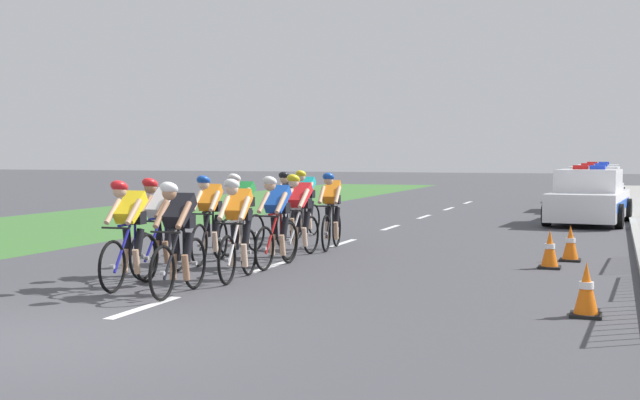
% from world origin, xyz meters
% --- Properties ---
extents(ground_plane, '(160.00, 160.00, 0.00)m').
position_xyz_m(ground_plane, '(0.00, 0.00, 0.00)').
color(ground_plane, '#424247').
extents(kerb_edge, '(0.16, 60.00, 0.13)m').
position_xyz_m(kerb_edge, '(5.91, 14.00, 0.07)').
color(kerb_edge, '#9E9E99').
rests_on(kerb_edge, ground).
extents(grass_verge, '(7.00, 60.00, 0.01)m').
position_xyz_m(grass_verge, '(-8.41, 14.00, 0.00)').
color(grass_verge, '#3D7033').
rests_on(grass_verge, ground).
extents(lane_markings_centre, '(0.14, 29.60, 0.01)m').
position_xyz_m(lane_markings_centre, '(0.00, 11.97, 0.00)').
color(lane_markings_centre, white).
rests_on(lane_markings_centre, ground).
extents(cyclist_lead, '(0.44, 1.72, 1.56)m').
position_xyz_m(cyclist_lead, '(-1.01, 3.25, 0.79)').
color(cyclist_lead, black).
rests_on(cyclist_lead, ground).
extents(cyclist_second, '(0.43, 1.72, 1.56)m').
position_xyz_m(cyclist_second, '(-0.05, 2.93, 0.79)').
color(cyclist_second, black).
rests_on(cyclist_second, ground).
extents(cyclist_third, '(0.42, 1.72, 1.56)m').
position_xyz_m(cyclist_third, '(-1.19, 4.41, 0.79)').
color(cyclist_third, black).
rests_on(cyclist_third, ground).
extents(cyclist_fourth, '(0.45, 1.72, 1.56)m').
position_xyz_m(cyclist_fourth, '(0.13, 4.42, 0.79)').
color(cyclist_fourth, black).
rests_on(cyclist_fourth, ground).
extents(cyclist_fifth, '(0.45, 1.72, 1.56)m').
position_xyz_m(cyclist_fifth, '(-1.17, 6.05, 0.79)').
color(cyclist_fifth, black).
rests_on(cyclist_fifth, ground).
extents(cyclist_sixth, '(0.42, 1.72, 1.56)m').
position_xyz_m(cyclist_sixth, '(0.12, 5.96, 0.79)').
color(cyclist_sixth, black).
rests_on(cyclist_sixth, ground).
extents(cyclist_seventh, '(0.45, 1.72, 1.56)m').
position_xyz_m(cyclist_seventh, '(-1.22, 7.50, 0.79)').
color(cyclist_seventh, black).
rests_on(cyclist_seventh, ground).
extents(cyclist_eighth, '(0.43, 1.72, 1.56)m').
position_xyz_m(cyclist_eighth, '(-0.01, 7.38, 0.79)').
color(cyclist_eighth, black).
rests_on(cyclist_eighth, ground).
extents(cyclist_ninth, '(0.44, 1.72, 1.56)m').
position_xyz_m(cyclist_ninth, '(-1.03, 9.40, 0.79)').
color(cyclist_ninth, black).
rests_on(cyclist_ninth, ground).
extents(cyclist_tenth, '(0.45, 1.72, 1.56)m').
position_xyz_m(cyclist_tenth, '(0.13, 8.78, 0.79)').
color(cyclist_tenth, black).
rests_on(cyclist_tenth, ground).
extents(cyclist_eleventh, '(0.42, 1.72, 1.56)m').
position_xyz_m(cyclist_eleventh, '(-1.19, 10.88, 0.79)').
color(cyclist_eleventh, black).
rests_on(cyclist_eleventh, ground).
extents(police_car_nearest, '(2.29, 4.54, 1.59)m').
position_xyz_m(police_car_nearest, '(4.78, 16.98, 0.68)').
color(police_car_nearest, white).
rests_on(police_car_nearest, ground).
extents(police_car_second, '(2.12, 4.46, 1.59)m').
position_xyz_m(police_car_second, '(4.78, 22.70, 0.68)').
color(police_car_second, white).
rests_on(police_car_second, ground).
extents(police_car_third, '(2.06, 4.43, 1.59)m').
position_xyz_m(police_car_third, '(4.78, 28.52, 0.68)').
color(police_car_third, silver).
rests_on(police_car_third, ground).
extents(traffic_cone_near, '(0.36, 0.36, 0.64)m').
position_xyz_m(traffic_cone_near, '(4.72, 8.41, 0.31)').
color(traffic_cone_near, black).
rests_on(traffic_cone_near, ground).
extents(traffic_cone_mid, '(0.36, 0.36, 0.64)m').
position_xyz_m(traffic_cone_mid, '(4.44, 7.30, 0.31)').
color(traffic_cone_mid, black).
rests_on(traffic_cone_mid, ground).
extents(traffic_cone_far, '(0.36, 0.36, 0.64)m').
position_xyz_m(traffic_cone_far, '(5.15, 3.15, 0.31)').
color(traffic_cone_far, black).
rests_on(traffic_cone_far, ground).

